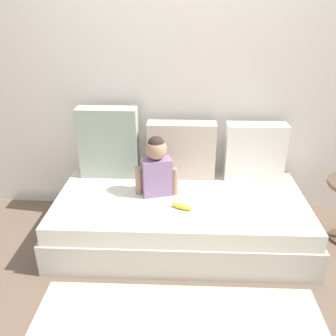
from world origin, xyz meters
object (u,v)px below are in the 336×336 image
throw_pillow_left (108,143)px  toddler (156,166)px  throw_pillow_center (181,150)px  banana (182,206)px  couch (180,219)px  throw_pillow_right (254,152)px

throw_pillow_left → toddler: (0.42, -0.32, -0.06)m
throw_pillow_center → banana: bearing=-88.8°
couch → toddler: 0.48m
toddler → throw_pillow_right: bearing=21.8°
toddler → banana: 0.37m
throw_pillow_left → throw_pillow_center: (0.61, 0.00, -0.06)m
throw_pillow_center → throw_pillow_right: 0.61m
throw_pillow_right → toddler: 0.85m
throw_pillow_left → toddler: size_ratio=1.25×
couch → throw_pillow_left: (-0.61, 0.37, 0.49)m
banana → toddler: bearing=132.3°
couch → throw_pillow_right: size_ratio=4.03×
throw_pillow_center → toddler: (-0.19, -0.32, -0.00)m
couch → toddler: toddler is taller
toddler → banana: (0.20, -0.22, -0.22)m
throw_pillow_left → throw_pillow_right: bearing=0.0°
throw_pillow_center → toddler: size_ratio=1.18×
throw_pillow_center → throw_pillow_left: bearing=180.0°
throw_pillow_center → banana: (0.01, -0.53, -0.22)m
throw_pillow_center → banana: throw_pillow_center is taller
throw_pillow_center → banana: size_ratio=3.30×
throw_pillow_right → throw_pillow_center: bearing=180.0°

